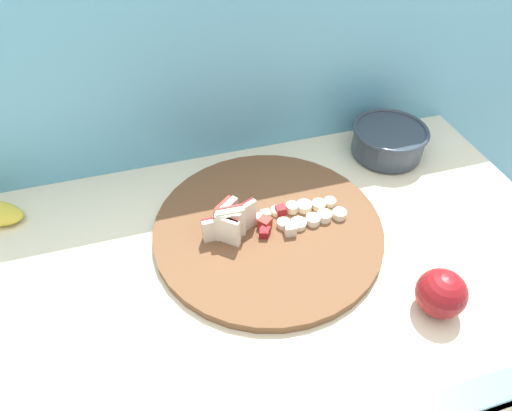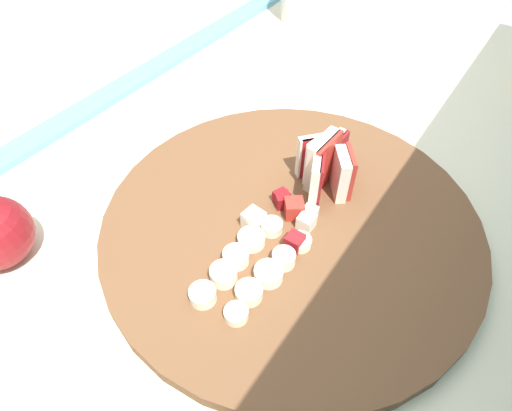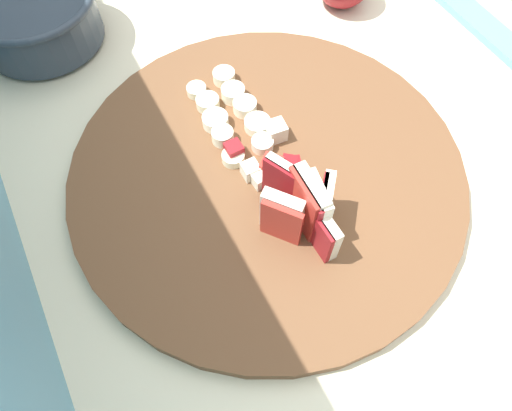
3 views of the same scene
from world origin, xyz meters
The scene contains 8 objects.
ground centered at (0.00, 0.00, 0.00)m, with size 10.00×10.00×0.00m, color #B2ADA3.
tiled_countertop centered at (0.00, 0.00, 0.47)m, with size 1.24×0.66×0.94m.
tile_backsplash centered at (0.00, 0.35, 0.68)m, with size 2.40×0.04×1.36m, color #5BA3C1.
cutting_board centered at (0.08, 0.07, 0.94)m, with size 0.43×0.43×0.02m, color brown.
apple_wedge_fan centered at (0.00, 0.07, 0.98)m, with size 0.10×0.08×0.07m.
apple_dice_pile centered at (0.08, 0.06, 0.96)m, with size 0.07×0.07×0.02m.
banana_slice_rows centered at (0.16, 0.07, 0.96)m, with size 0.14×0.07×0.02m.
ceramic_bowl centered at (0.41, 0.22, 0.97)m, with size 0.17×0.17×0.07m.
Camera 3 is at (-0.16, 0.21, 1.37)m, focal length 32.53 mm.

